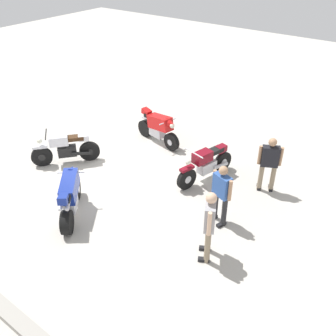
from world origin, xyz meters
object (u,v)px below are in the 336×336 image
at_px(person_in_gray_shirt, 209,221).
at_px(motorcycle_maroon_cruiser, 206,164).
at_px(motorcycle_blue_sportbike, 70,195).
at_px(person_in_blue_shirt, 221,192).
at_px(motorcycle_red_sportbike, 158,127).
at_px(motorcycle_silver_cruiser, 65,148).
at_px(person_in_black_shirt, 269,162).

bearing_deg(person_in_gray_shirt, motorcycle_maroon_cruiser, -85.82).
relative_size(motorcycle_blue_sportbike, person_in_blue_shirt, 0.99).
relative_size(motorcycle_blue_sportbike, motorcycle_red_sportbike, 0.84).
bearing_deg(motorcycle_silver_cruiser, person_in_blue_shirt, 134.48).
relative_size(motorcycle_silver_cruiser, person_in_blue_shirt, 1.02).
xyz_separation_m(motorcycle_maroon_cruiser, person_in_gray_shirt, (-1.64, 2.59, 0.50)).
height_order(motorcycle_red_sportbike, person_in_black_shirt, person_in_black_shirt).
height_order(motorcycle_silver_cruiser, person_in_gray_shirt, person_in_gray_shirt).
xyz_separation_m(motorcycle_red_sportbike, person_in_black_shirt, (-4.11, 0.40, 0.34)).
distance_m(person_in_gray_shirt, person_in_blue_shirt, 1.24).
bearing_deg(person_in_blue_shirt, person_in_black_shirt, -172.75).
bearing_deg(motorcycle_red_sportbike, person_in_gray_shirt, -28.96).
relative_size(motorcycle_maroon_cruiser, motorcycle_red_sportbike, 1.05).
height_order(motorcycle_red_sportbike, person_in_blue_shirt, person_in_blue_shirt).
distance_m(motorcycle_maroon_cruiser, motorcycle_red_sportbike, 2.64).
bearing_deg(motorcycle_maroon_cruiser, person_in_blue_shirt, 56.27).
bearing_deg(motorcycle_red_sportbike, motorcycle_maroon_cruiser, -9.10).
height_order(motorcycle_maroon_cruiser, motorcycle_blue_sportbike, motorcycle_blue_sportbike).
distance_m(motorcycle_blue_sportbike, person_in_gray_shirt, 3.68).
distance_m(motorcycle_blue_sportbike, motorcycle_red_sportbike, 4.36).
bearing_deg(person_in_blue_shirt, person_in_gray_shirt, 35.80).
xyz_separation_m(motorcycle_maroon_cruiser, person_in_blue_shirt, (-1.27, 1.41, 0.41)).
height_order(motorcycle_silver_cruiser, motorcycle_red_sportbike, motorcycle_red_sportbike).
xyz_separation_m(motorcycle_silver_cruiser, person_in_gray_shirt, (-5.61, 0.79, 0.50)).
distance_m(person_in_gray_shirt, person_in_black_shirt, 3.12).
bearing_deg(motorcycle_blue_sportbike, motorcycle_maroon_cruiser, -68.90).
relative_size(person_in_gray_shirt, person_in_black_shirt, 1.06).
xyz_separation_m(motorcycle_maroon_cruiser, person_in_black_shirt, (-1.64, -0.53, 0.42)).
height_order(motorcycle_blue_sportbike, person_in_gray_shirt, person_in_gray_shirt).
bearing_deg(person_in_blue_shirt, motorcycle_blue_sportbike, -39.86).
distance_m(motorcycle_red_sportbike, person_in_blue_shirt, 4.42).
height_order(motorcycle_blue_sportbike, motorcycle_silver_cruiser, motorcycle_blue_sportbike).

